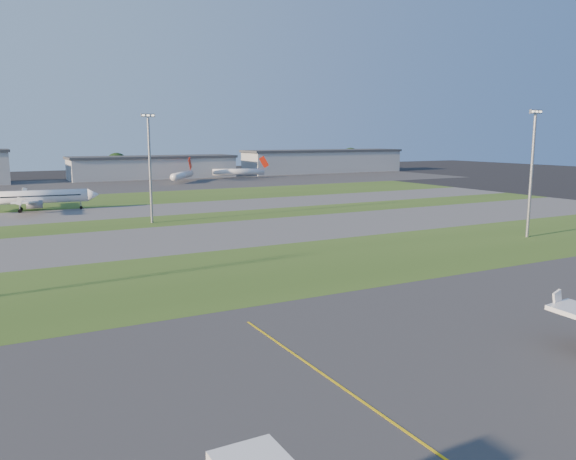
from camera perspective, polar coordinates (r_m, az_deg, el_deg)
grass_strip_a at (r=81.82m, az=-13.71°, el=-5.28°), size 300.00×34.00×0.01m
taxiway_a at (r=113.37m, az=-17.97°, el=-1.41°), size 300.00×32.00×0.01m
grass_strip_b at (r=137.72m, az=-19.88°, el=0.34°), size 300.00×18.00×0.01m
taxiway_b at (r=159.32m, az=-21.08°, el=1.43°), size 300.00×26.00×0.01m
grass_strip_c at (r=191.89m, az=-22.37°, el=2.61°), size 300.00×40.00×0.01m
apron_far at (r=251.39m, az=-23.86°, el=3.96°), size 400.00×80.00×0.01m
yellow_line at (r=40.38m, az=15.06°, el=-21.26°), size 0.25×60.00×0.02m
airliner_taxiing at (r=171.02m, az=-24.62°, el=3.03°), size 35.61×30.09×11.12m
mini_jet_near at (r=261.47m, az=-10.68°, el=5.50°), size 17.67×24.53×9.48m
mini_jet_far at (r=283.48m, az=-5.00°, el=5.92°), size 28.11×9.65×9.48m
light_mast_centre at (r=137.32m, az=-13.87°, el=6.82°), size 3.20×0.70×25.80m
light_mast_east at (r=124.23m, az=23.54°, el=6.07°), size 3.20×0.70×25.80m
hangar_east at (r=289.92m, az=-13.50°, el=6.24°), size 81.60×23.00×11.20m
hangar_far_east at (r=330.04m, az=3.63°, el=7.01°), size 96.90×23.00×13.20m
tree_mid_east at (r=300.07m, az=-16.99°, el=6.42°), size 11.55×11.55×12.60m
tree_east at (r=321.62m, az=-3.62°, el=6.86°), size 10.45×10.45×11.40m
tree_far_east at (r=359.84m, az=6.36°, el=7.30°), size 12.65×12.65×13.80m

